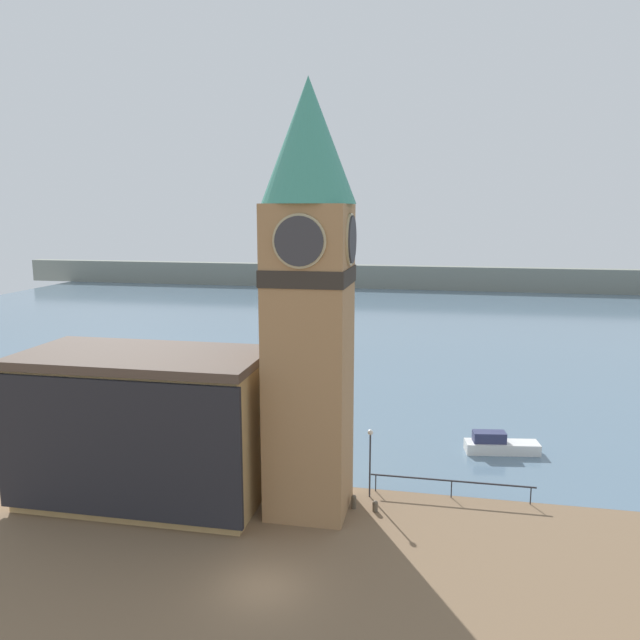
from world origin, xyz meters
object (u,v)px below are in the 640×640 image
lamp_post (370,450)px  mooring_bollard_near (354,501)px  boat_near (499,445)px  mooring_bollard_far (375,506)px  pier_building (144,427)px  clock_tower (309,291)px

lamp_post → mooring_bollard_near: bearing=-113.2°
boat_near → mooring_bollard_far: size_ratio=8.23×
mooring_bollard_near → pier_building: bearing=-175.0°
mooring_bollard_near → lamp_post: lamp_post is taller
boat_near → mooring_bollard_near: (-8.86, -10.28, -0.12)m
boat_near → mooring_bollard_near: boat_near is taller
clock_tower → lamp_post: clock_tower is taller
lamp_post → clock_tower: bearing=-146.6°
pier_building → boat_near: pier_building is taller
boat_near → lamp_post: (-8.14, -8.62, 2.34)m
boat_near → lamp_post: lamp_post is taller
clock_tower → boat_near: size_ratio=4.50×
clock_tower → boat_near: clock_tower is taller
boat_near → mooring_bollard_far: bearing=-134.6°
mooring_bollard_near → lamp_post: size_ratio=0.19×
clock_tower → mooring_bollard_far: clock_tower is taller
mooring_bollard_near → lamp_post: bearing=66.8°
pier_building → mooring_bollard_far: pier_building is taller
clock_tower → mooring_bollard_near: size_ratio=29.24×
pier_building → mooring_bollard_near: 12.90m
boat_near → lamp_post: size_ratio=1.26×
mooring_bollard_near → boat_near: bearing=49.3°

